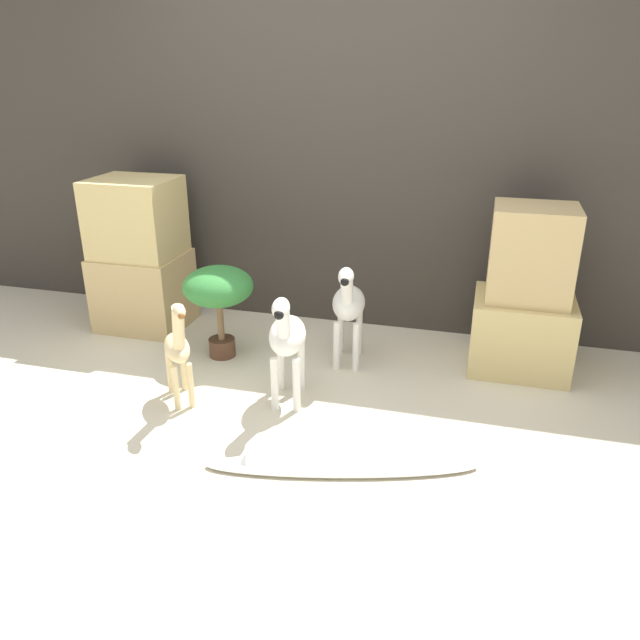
{
  "coord_description": "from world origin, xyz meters",
  "views": [
    {
      "loc": [
        0.99,
        -2.53,
        1.76
      ],
      "look_at": [
        0.14,
        0.62,
        0.38
      ],
      "focal_mm": 35.0,
      "sensor_mm": 36.0,
      "label": 1
    }
  ],
  "objects_px": {
    "giraffe_figurine": "(178,348)",
    "surfboard": "(340,465)",
    "zebra_right": "(348,304)",
    "zebra_left": "(287,337)",
    "potted_palm_front": "(218,291)"
  },
  "relations": [
    {
      "from": "zebra_right",
      "to": "giraffe_figurine",
      "type": "height_order",
      "value": "zebra_right"
    },
    {
      "from": "zebra_left",
      "to": "potted_palm_front",
      "type": "relative_size",
      "value": 1.15
    },
    {
      "from": "giraffe_figurine",
      "to": "potted_palm_front",
      "type": "relative_size",
      "value": 1.09
    },
    {
      "from": "zebra_left",
      "to": "giraffe_figurine",
      "type": "bearing_deg",
      "value": -164.76
    },
    {
      "from": "zebra_left",
      "to": "potted_palm_front",
      "type": "xyz_separation_m",
      "value": [
        -0.58,
        0.45,
        0.05
      ]
    },
    {
      "from": "giraffe_figurine",
      "to": "surfboard",
      "type": "bearing_deg",
      "value": -20.33
    },
    {
      "from": "giraffe_figurine",
      "to": "surfboard",
      "type": "distance_m",
      "value": 1.09
    },
    {
      "from": "potted_palm_front",
      "to": "zebra_left",
      "type": "bearing_deg",
      "value": -37.35
    },
    {
      "from": "zebra_left",
      "to": "potted_palm_front",
      "type": "bearing_deg",
      "value": 142.65
    },
    {
      "from": "potted_palm_front",
      "to": "surfboard",
      "type": "height_order",
      "value": "potted_palm_front"
    },
    {
      "from": "zebra_right",
      "to": "surfboard",
      "type": "relative_size",
      "value": 0.53
    },
    {
      "from": "surfboard",
      "to": "zebra_left",
      "type": "bearing_deg",
      "value": 128.94
    },
    {
      "from": "zebra_right",
      "to": "zebra_left",
      "type": "relative_size",
      "value": 1.0
    },
    {
      "from": "zebra_right",
      "to": "potted_palm_front",
      "type": "bearing_deg",
      "value": -172.41
    },
    {
      "from": "giraffe_figurine",
      "to": "zebra_left",
      "type": "bearing_deg",
      "value": 15.24
    }
  ]
}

